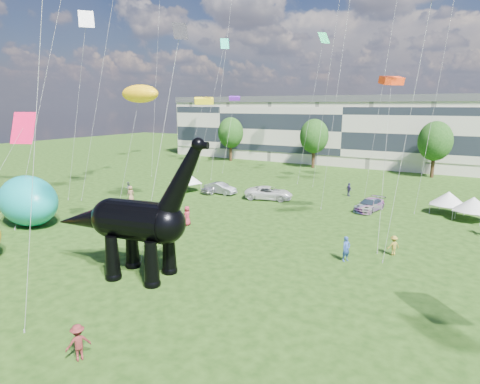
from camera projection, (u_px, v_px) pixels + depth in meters
The scene contains 16 objects.
ground at pixel (180, 300), 23.65m from camera, with size 220.00×220.00×0.00m, color #16330C.
terrace_row at pixel (350, 133), 78.33m from camera, with size 78.00×11.00×12.00m, color beige.
tree_far_left at pixel (231, 130), 81.82m from camera, with size 5.20×5.20×9.44m.
tree_mid_left at pixel (314, 133), 72.75m from camera, with size 5.20×5.20×9.44m.
tree_mid_right at pixel (436, 138), 62.66m from camera, with size 5.20×5.20×9.44m.
dinosaur_sculpture at pixel (133, 222), 26.48m from camera, with size 12.03×4.24×9.80m.
car_silver at pixel (215, 188), 52.67m from camera, with size 1.66×4.12×1.40m, color silver.
car_grey at pixel (220, 188), 52.08m from camera, with size 1.53×4.39×1.45m, color gray.
car_white at pixel (269, 193), 48.92m from camera, with size 2.65×5.75×1.60m, color silver.
car_dark at pixel (369, 205), 43.60m from camera, with size 1.91×4.70×1.36m, color #595960.
gazebo_near at pixel (473, 204), 39.59m from camera, with size 4.52×4.52×2.45m.
gazebo_far at pixel (448, 198), 42.15m from camera, with size 4.37×4.37×2.44m.
gazebo_left at pixel (186, 177), 53.17m from camera, with size 5.05×5.05×2.76m.
inflatable_teal at pixel (28, 201), 38.20m from camera, with size 7.62×4.76×4.76m, color #0DA0A1.
visitors at pixel (273, 220), 37.04m from camera, with size 49.95×40.70×1.89m.
kites at pixel (172, 58), 45.90m from camera, with size 60.47×52.22×30.53m.
Camera 1 is at (14.29, -16.80, 11.27)m, focal length 30.00 mm.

